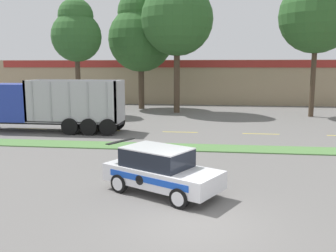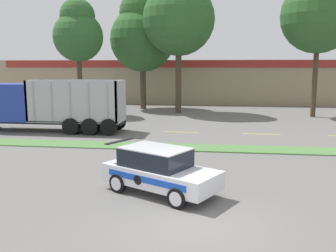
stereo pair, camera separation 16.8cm
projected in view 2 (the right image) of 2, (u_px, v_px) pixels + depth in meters
The scene contains 13 objects.
ground_plane at pixel (191, 223), 10.77m from camera, with size 600.00×600.00×0.00m, color slate.
grass_verge at pixel (205, 148), 20.47m from camera, with size 120.00×1.79×0.06m, color #517F42.
centre_line_2 at pixel (32, 129), 26.94m from camera, with size 2.40×0.14×0.01m, color yellow.
centre_line_3 at pixel (104, 130), 26.22m from camera, with size 2.40×0.14×0.01m, color yellow.
centre_line_4 at pixel (181, 132), 25.51m from camera, with size 2.40×0.14×0.01m, color yellow.
centre_line_5 at pixel (262, 134), 24.79m from camera, with size 2.40×0.14×0.01m, color yellow.
dump_truck_lead at pixel (30, 107), 25.88m from camera, with size 11.44×2.56×3.53m.
rally_car at pixel (159, 170), 13.23m from camera, with size 4.51×3.55×1.66m.
store_building_backdrop at pixel (179, 80), 49.12m from camera, with size 43.41×12.10×5.13m.
tree_behind_left at pixel (179, 12), 34.69m from camera, with size 6.74×6.74×13.80m.
tree_behind_centre at pixel (78, 32), 33.43m from camera, with size 4.46×4.46×10.39m.
tree_behind_right at pixel (142, 33), 38.21m from camera, with size 6.63×6.63×12.13m.
tree_behind_far_right at pixel (319, 7), 31.67m from camera, with size 6.42×6.42×13.53m.
Camera 2 is at (0.71, -10.19, 4.49)m, focal length 40.00 mm.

